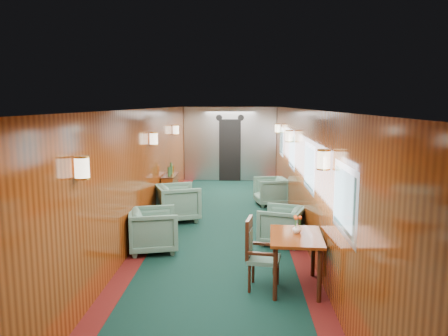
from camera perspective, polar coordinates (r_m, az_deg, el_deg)
name	(u,v)px	position (r m, az deg, el deg)	size (l,w,h in m)	color
room	(222,150)	(8.25, -0.25, 2.40)	(12.00, 12.10, 2.40)	black
bulkhead	(230,144)	(14.18, 0.79, 3.11)	(2.98, 0.17, 2.39)	#B1B5B9
windows_right	(299,158)	(8.59, 9.80, 1.28)	(0.02, 8.60, 0.80)	#A7AAAE
wall_sconces	(223,139)	(8.80, -0.09, 3.79)	(2.97, 7.97, 0.25)	beige
dining_table	(296,244)	(6.06, 9.38, -9.73)	(0.76, 1.04, 0.74)	maroon
side_chair	(257,251)	(6.02, 4.37, -10.71)	(0.50, 0.52, 0.98)	#1E473E
credenza	(170,191)	(10.57, -7.05, -2.98)	(0.29, 0.92, 1.10)	maroon
flower_vase	(297,229)	(6.10, 9.51, -7.80)	(0.12, 0.12, 0.13)	white
armchair_left_near	(153,230)	(7.60, -9.20, -8.00)	(0.78, 0.81, 0.73)	#1E473E
armchair_left_far	(178,203)	(9.45, -6.04, -4.51)	(0.84, 0.86, 0.79)	#1E473E
armchair_right_near	(281,225)	(7.95, 7.50, -7.42)	(0.73, 0.75, 0.68)	#1E473E
armchair_right_far	(271,191)	(10.90, 6.11, -3.04)	(0.73, 0.75, 0.69)	#1E473E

